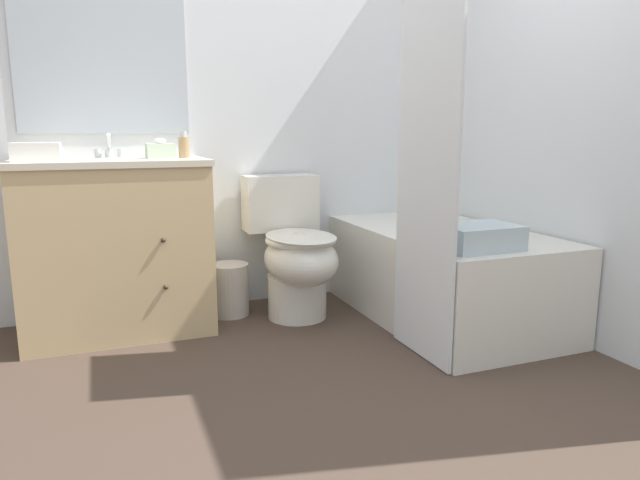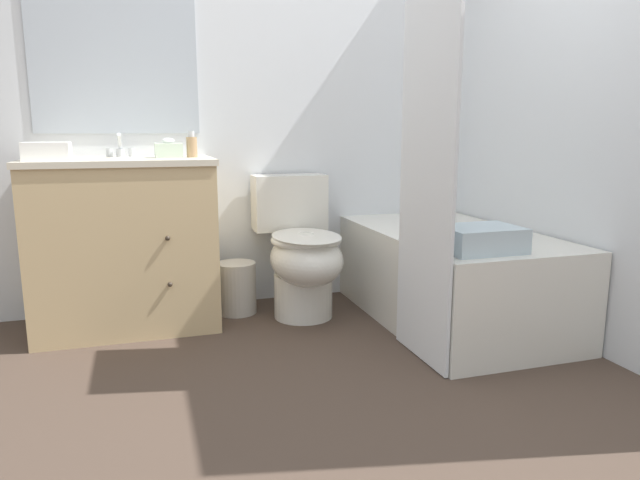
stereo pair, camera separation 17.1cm
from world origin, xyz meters
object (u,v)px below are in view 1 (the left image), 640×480
(vanity_cabinet, at_px, (117,245))
(toilet, at_px, (295,253))
(tissue_box, at_px, (160,150))
(bathtub, at_px, (443,273))
(bath_towel_folded, at_px, (478,237))
(wastebasket, at_px, (229,289))
(hand_towel_folded, at_px, (36,152))
(sink_faucet, at_px, (109,151))
(soap_dispenser, at_px, (184,146))

(vanity_cabinet, relative_size, toilet, 1.20)
(vanity_cabinet, height_order, tissue_box, tissue_box)
(vanity_cabinet, xyz_separation_m, bathtub, (1.64, -0.41, -0.20))
(tissue_box, bearing_deg, vanity_cabinet, -173.92)
(toilet, xyz_separation_m, bath_towel_folded, (0.59, -0.79, 0.18))
(wastebasket, bearing_deg, hand_towel_folded, -169.52)
(sink_faucet, bearing_deg, bathtub, -19.79)
(tissue_box, xyz_separation_m, bath_towel_folded, (1.25, -0.92, -0.37))
(hand_towel_folded, bearing_deg, toilet, 0.42)
(vanity_cabinet, distance_m, soap_dispenser, 0.60)
(bathtub, xyz_separation_m, bath_towel_folded, (-0.15, -0.48, 0.29))
(soap_dispenser, bearing_deg, hand_towel_folded, -169.21)
(toilet, height_order, bath_towel_folded, toilet)
(wastebasket, relative_size, hand_towel_folded, 1.43)
(bathtub, distance_m, bath_towel_folded, 0.58)
(bathtub, relative_size, tissue_box, 9.98)
(bathtub, bearing_deg, hand_towel_folded, 171.29)
(bath_towel_folded, bearing_deg, tissue_box, 143.59)
(sink_faucet, height_order, tissue_box, sink_faucet)
(toilet, bearing_deg, sink_faucet, 162.66)
(sink_faucet, height_order, toilet, sink_faucet)
(toilet, relative_size, bath_towel_folded, 2.24)
(vanity_cabinet, distance_m, bathtub, 1.70)
(bathtub, xyz_separation_m, wastebasket, (-1.07, 0.46, -0.10))
(wastebasket, bearing_deg, vanity_cabinet, -175.35)
(vanity_cabinet, bearing_deg, hand_towel_folded, -159.49)
(bathtub, relative_size, soap_dispenser, 10.22)
(bathtub, xyz_separation_m, tissue_box, (-1.40, 0.44, 0.66))
(toilet, height_order, wastebasket, toilet)
(toilet, distance_m, wastebasket, 0.42)
(wastebasket, bearing_deg, sink_faucet, 167.28)
(vanity_cabinet, bearing_deg, wastebasket, 4.65)
(vanity_cabinet, relative_size, tissue_box, 6.63)
(toilet, bearing_deg, bathtub, -22.69)
(hand_towel_folded, bearing_deg, soap_dispenser, 10.79)
(bathtub, height_order, soap_dispenser, soap_dispenser)
(sink_faucet, distance_m, wastebasket, 0.96)
(wastebasket, distance_m, tissue_box, 0.83)
(vanity_cabinet, xyz_separation_m, soap_dispenser, (0.35, 0.01, 0.48))
(bathtub, distance_m, tissue_box, 1.61)
(toilet, xyz_separation_m, soap_dispenser, (-0.55, 0.12, 0.57))
(wastebasket, bearing_deg, bathtub, -23.31)
(soap_dispenser, relative_size, bath_towel_folded, 0.39)
(tissue_box, relative_size, hand_towel_folded, 0.68)
(sink_faucet, bearing_deg, toilet, -17.34)
(sink_faucet, distance_m, toilet, 1.09)
(sink_faucet, height_order, bath_towel_folded, sink_faucet)
(soap_dispenser, bearing_deg, sink_faucet, 155.05)
(bathtub, relative_size, wastebasket, 4.75)
(toilet, distance_m, bath_towel_folded, 1.00)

